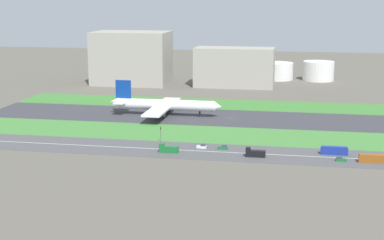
# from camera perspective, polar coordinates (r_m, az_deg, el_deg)

# --- Properties ---
(ground_plane) EXTENTS (800.00, 800.00, 0.00)m
(ground_plane) POSITION_cam_1_polar(r_m,az_deg,el_deg) (329.42, 3.68, 0.19)
(ground_plane) COLOR #5B564C
(runway) EXTENTS (280.00, 46.00, 0.10)m
(runway) POSITION_cam_1_polar(r_m,az_deg,el_deg) (329.41, 3.68, 0.20)
(runway) COLOR #38383D
(runway) RESTS_ON ground_plane
(grass_median_north) EXTENTS (280.00, 36.00, 0.10)m
(grass_median_north) POSITION_cam_1_polar(r_m,az_deg,el_deg) (369.37, 4.46, 1.49)
(grass_median_north) COLOR #3D7A33
(grass_median_north) RESTS_ON ground_plane
(grass_median_south) EXTENTS (280.00, 36.00, 0.10)m
(grass_median_south) POSITION_cam_1_polar(r_m,az_deg,el_deg) (289.74, 2.69, -1.45)
(grass_median_south) COLOR #427F38
(grass_median_south) RESTS_ON ground_plane
(highway) EXTENTS (280.00, 28.00, 0.10)m
(highway) POSITION_cam_1_polar(r_m,az_deg,el_deg) (259.07, 1.71, -3.08)
(highway) COLOR #4C4C4F
(highway) RESTS_ON ground_plane
(highway_centerline) EXTENTS (266.00, 0.50, 0.01)m
(highway_centerline) POSITION_cam_1_polar(r_m,az_deg,el_deg) (259.05, 1.71, -3.07)
(highway_centerline) COLOR silver
(highway_centerline) RESTS_ON highway
(airliner) EXTENTS (65.00, 56.00, 19.70)m
(airliner) POSITION_cam_1_polar(r_m,az_deg,el_deg) (334.86, -2.84, 1.48)
(airliner) COLOR white
(airliner) RESTS_ON runway
(car_1) EXTENTS (4.40, 1.80, 2.00)m
(car_1) POSITION_cam_1_polar(r_m,az_deg,el_deg) (251.76, 14.25, -3.70)
(car_1) COLOR #19662D
(car_1) RESTS_ON highway
(bus_1) EXTENTS (11.60, 2.50, 3.50)m
(bus_1) POSITION_cam_1_polar(r_m,az_deg,el_deg) (252.75, 17.18, -3.60)
(bus_1) COLOR brown
(bus_1) RESTS_ON highway
(car_0) EXTENTS (4.40, 1.80, 2.00)m
(car_0) POSITION_cam_1_polar(r_m,az_deg,el_deg) (262.89, 3.03, -2.67)
(car_0) COLOR #19662D
(car_0) RESTS_ON highway
(truck_1) EXTENTS (8.40, 2.50, 4.00)m
(truck_1) POSITION_cam_1_polar(r_m,az_deg,el_deg) (251.60, 6.13, -3.22)
(truck_1) COLOR black
(truck_1) RESTS_ON highway
(bus_0) EXTENTS (11.60, 2.50, 3.50)m
(bus_0) POSITION_cam_1_polar(r_m,az_deg,el_deg) (261.02, 13.65, -2.91)
(bus_0) COLOR navy
(bus_0) RESTS_ON highway
(truck_0) EXTENTS (8.40, 2.50, 4.00)m
(truck_0) POSITION_cam_1_polar(r_m,az_deg,el_deg) (257.11, -2.32, -2.83)
(truck_0) COLOR #19662D
(truck_0) RESTS_ON highway
(car_2) EXTENTS (4.40, 1.80, 2.00)m
(car_2) POSITION_cam_1_polar(r_m,az_deg,el_deg) (264.26, 0.98, -2.57)
(car_2) COLOR silver
(car_2) RESTS_ON highway
(traffic_light) EXTENTS (0.36, 0.50, 7.20)m
(traffic_light) POSITION_cam_1_polar(r_m,az_deg,el_deg) (275.18, -3.06, -1.27)
(traffic_light) COLOR #4C4C51
(traffic_light) RESTS_ON highway
(terminal_building) EXTENTS (57.24, 36.71, 40.09)m
(terminal_building) POSITION_cam_1_polar(r_m,az_deg,el_deg) (455.17, -5.87, 6.02)
(terminal_building) COLOR #9E998E
(terminal_building) RESTS_ON ground_plane
(hangar_building) EXTENTS (58.65, 24.26, 29.15)m
(hangar_building) POSITION_cam_1_polar(r_m,az_deg,el_deg) (440.06, 4.14, 5.12)
(hangar_building) COLOR #9E998E
(hangar_building) RESTS_ON ground_plane
(fuel_tank_west) EXTENTS (22.08, 22.08, 17.68)m
(fuel_tank_west) POSITION_cam_1_polar(r_m,az_deg,el_deg) (485.68, 4.16, 5.10)
(fuel_tank_west) COLOR silver
(fuel_tank_west) RESTS_ON ground_plane
(fuel_tank_centre) EXTENTS (25.79, 25.79, 13.69)m
(fuel_tank_centre) POSITION_cam_1_polar(r_m,az_deg,el_deg) (483.30, 8.26, 4.73)
(fuel_tank_centre) COLOR silver
(fuel_tank_centre) RESTS_ON ground_plane
(fuel_tank_east) EXTENTS (24.67, 24.67, 15.37)m
(fuel_tank_east) POSITION_cam_1_polar(r_m,az_deg,el_deg) (483.00, 12.17, 4.68)
(fuel_tank_east) COLOR silver
(fuel_tank_east) RESTS_ON ground_plane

